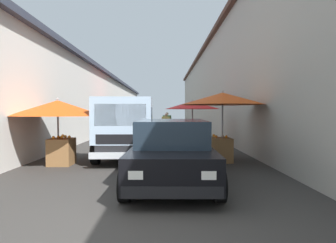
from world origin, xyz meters
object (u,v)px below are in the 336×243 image
Objects in this scene: fruit_stall_near_left at (131,108)px; plastic_stool at (164,133)px; fruit_stall_far_right at (58,112)px; parked_scooter at (116,131)px; fruit_stall_mid_lane at (222,106)px; delivery_truck at (126,130)px; vendor_in_shade at (167,122)px; vendor_by_crates at (166,123)px; fruit_stall_near_right at (192,109)px; hatchback_car at (172,151)px.

fruit_stall_near_left reaches higher than plastic_stool.
fruit_stall_far_right is at bearing 174.20° from fruit_stall_near_left.
parked_scooter is 2.95m from plastic_stool.
fruit_stall_mid_lane is 0.56× the size of delivery_truck.
fruit_stall_far_right is at bearing 177.58° from parked_scooter.
fruit_stall_near_left is at bearing 119.34° from vendor_in_shade.
plastic_stool is at bearing -9.17° from delivery_truck.
fruit_stall_mid_lane is at bearing -170.21° from vendor_by_crates.
delivery_truck is (-3.82, 2.57, -0.73)m from fruit_stall_near_right.
delivery_truck is 3.26× the size of vendor_by_crates.
fruit_stall_mid_lane is (-4.00, -0.62, 0.08)m from fruit_stall_near_right.
delivery_truck is 7.97m from plastic_stool.
fruit_stall_far_right is 2.22m from delivery_truck.
delivery_truck is at bearing 170.83° from plastic_stool.
fruit_stall_near_right is at bearing -169.60° from vendor_by_crates.
fruit_stall_near_left is (9.77, 4.19, 0.04)m from fruit_stall_mid_lane.
fruit_stall_near_left is at bearing 11.05° from hatchback_car.
fruit_stall_near_left is at bearing 105.97° from vendor_by_crates.
vendor_by_crates is at bearing 10.40° from fruit_stall_near_right.
delivery_truck reaches higher than fruit_stall_far_right.
delivery_truck is (0.18, 3.19, -0.80)m from fruit_stall_mid_lane.
fruit_stall_near_left is 1.64× the size of parked_scooter.
vendor_by_crates is (13.28, 0.08, 0.13)m from hatchback_car.
parked_scooter is (3.92, 4.25, -1.32)m from fruit_stall_near_right.
parked_scooter is at bearing 31.62° from fruit_stall_mid_lane.
delivery_truck is (0.64, -2.04, -0.60)m from fruit_stall_far_right.
fruit_stall_near_right is at bearing -33.95° from delivery_truck.
delivery_truck reaches higher than vendor_by_crates.
fruit_stall_near_right is 6.79m from fruit_stall_near_left.
fruit_stall_near_left is 2.98m from vendor_in_shade.
delivery_truck is at bearing -72.47° from fruit_stall_far_right.
fruit_stall_near_right is 1.52× the size of parked_scooter.
hatchback_car is 11.20m from parked_scooter.
parked_scooter is (-3.24, 3.14, -0.47)m from vendor_in_shade.
fruit_stall_far_right reaches higher than vendor_by_crates.
plastic_stool is at bearing -21.28° from fruit_stall_far_right.
vendor_in_shade is at bearing -7.57° from delivery_truck.
delivery_truck reaches higher than vendor_in_shade.
vendor_by_crates is at bearing 9.79° from fruit_stall_mid_lane.
plastic_stool is (0.11, -2.95, -0.12)m from parked_scooter.
fruit_stall_near_left is 2.68m from vendor_by_crates.
plastic_stool is at bearing 1.04° from hatchback_car.
plastic_stool is at bearing 13.49° from fruit_stall_mid_lane.
parked_scooter is at bearing -2.42° from fruit_stall_far_right.
vendor_in_shade is 0.95× the size of parked_scooter.
plastic_stool is (-2.43, 0.12, -0.54)m from vendor_by_crates.
fruit_stall_far_right is at bearing 163.25° from vendor_in_shade.
parked_scooter is (7.91, 4.87, -1.40)m from fruit_stall_mid_lane.
delivery_truck is (3.01, 1.46, 0.30)m from hatchback_car.
delivery_truck is 11.38× the size of plastic_stool.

